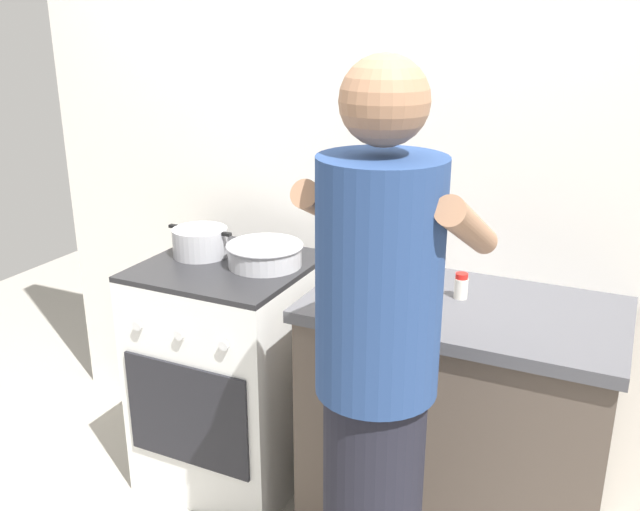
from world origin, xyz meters
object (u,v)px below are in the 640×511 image
(stove_range, at_px, (231,371))
(utensil_crock, at_px, (421,250))
(mixing_bowl, at_px, (265,253))
(spice_bottle, at_px, (461,286))
(pot, at_px, (200,242))
(person, at_px, (376,402))

(stove_range, xyz_separation_m, utensil_crock, (0.69, 0.18, 0.55))
(mixing_bowl, relative_size, spice_bottle, 3.32)
(pot, height_order, person, person)
(mixing_bowl, height_order, person, person)
(stove_range, relative_size, person, 0.53)
(person, bearing_deg, stove_range, 143.62)
(stove_range, relative_size, utensil_crock, 2.75)
(pot, xyz_separation_m, mixing_bowl, (0.28, 0.01, -0.01))
(mixing_bowl, distance_m, person, 0.96)
(stove_range, distance_m, utensil_crock, 0.90)
(pot, xyz_separation_m, person, (0.97, -0.65, -0.09))
(stove_range, height_order, spice_bottle, spice_bottle)
(utensil_crock, bearing_deg, mixing_bowl, -166.38)
(pot, distance_m, utensil_crock, 0.85)
(person, bearing_deg, spice_bottle, 86.51)
(spice_bottle, distance_m, person, 0.67)
(spice_bottle, bearing_deg, pot, -179.57)
(spice_bottle, xyz_separation_m, person, (-0.04, -0.66, -0.08))
(utensil_crock, height_order, person, person)
(utensil_crock, bearing_deg, pot, -170.36)
(utensil_crock, height_order, spice_bottle, utensil_crock)
(pot, height_order, mixing_bowl, pot)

